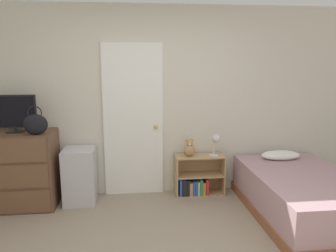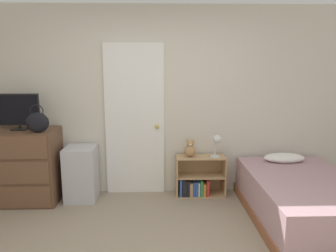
{
  "view_description": "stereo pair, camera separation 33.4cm",
  "coord_description": "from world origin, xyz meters",
  "px_view_note": "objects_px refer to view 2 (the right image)",
  "views": [
    {
      "loc": [
        -0.25,
        -2.4,
        1.81
      ],
      "look_at": [
        0.22,
        1.75,
        0.99
      ],
      "focal_mm": 35.0,
      "sensor_mm": 36.0,
      "label": 1
    },
    {
      "loc": [
        0.09,
        -2.42,
        1.81
      ],
      "look_at": [
        0.22,
        1.75,
        0.99
      ],
      "focal_mm": 35.0,
      "sensor_mm": 36.0,
      "label": 2
    }
  ],
  "objects_px": {
    "tv": "(18,111)",
    "bookshelf": "(197,180)",
    "dresser": "(27,166)",
    "bed": "(304,199)",
    "desk_lamp": "(217,141)",
    "handbag": "(37,122)",
    "teddy_bear": "(190,149)",
    "storage_bin": "(81,173)"
  },
  "relations": [
    {
      "from": "dresser",
      "to": "bookshelf",
      "type": "relative_size",
      "value": 1.44
    },
    {
      "from": "dresser",
      "to": "desk_lamp",
      "type": "relative_size",
      "value": 3.17
    },
    {
      "from": "dresser",
      "to": "teddy_bear",
      "type": "distance_m",
      "value": 2.15
    },
    {
      "from": "storage_bin",
      "to": "teddy_bear",
      "type": "bearing_deg",
      "value": 2.98
    },
    {
      "from": "desk_lamp",
      "to": "tv",
      "type": "bearing_deg",
      "value": -178.06
    },
    {
      "from": "bookshelf",
      "to": "desk_lamp",
      "type": "relative_size",
      "value": 2.19
    },
    {
      "from": "bookshelf",
      "to": "dresser",
      "type": "bearing_deg",
      "value": -176.58
    },
    {
      "from": "storage_bin",
      "to": "desk_lamp",
      "type": "relative_size",
      "value": 2.35
    },
    {
      "from": "tv",
      "to": "bookshelf",
      "type": "xyz_separation_m",
      "value": [
        2.29,
        0.13,
        -0.99
      ]
    },
    {
      "from": "handbag",
      "to": "bookshelf",
      "type": "distance_m",
      "value": 2.21
    },
    {
      "from": "tv",
      "to": "storage_bin",
      "type": "bearing_deg",
      "value": 4.16
    },
    {
      "from": "storage_bin",
      "to": "teddy_bear",
      "type": "distance_m",
      "value": 1.49
    },
    {
      "from": "dresser",
      "to": "storage_bin",
      "type": "bearing_deg",
      "value": 4.84
    },
    {
      "from": "dresser",
      "to": "desk_lamp",
      "type": "bearing_deg",
      "value": 2.09
    },
    {
      "from": "bookshelf",
      "to": "bed",
      "type": "xyz_separation_m",
      "value": [
        1.14,
        -0.78,
        0.05
      ]
    },
    {
      "from": "tv",
      "to": "handbag",
      "type": "height_order",
      "value": "tv"
    },
    {
      "from": "storage_bin",
      "to": "bookshelf",
      "type": "xyz_separation_m",
      "value": [
        1.56,
        0.08,
        -0.15
      ]
    },
    {
      "from": "tv",
      "to": "bookshelf",
      "type": "distance_m",
      "value": 2.5
    },
    {
      "from": "handbag",
      "to": "tv",
      "type": "bearing_deg",
      "value": 148.41
    },
    {
      "from": "dresser",
      "to": "teddy_bear",
      "type": "xyz_separation_m",
      "value": [
        2.14,
        0.13,
        0.17
      ]
    },
    {
      "from": "handbag",
      "to": "bed",
      "type": "height_order",
      "value": "handbag"
    },
    {
      "from": "handbag",
      "to": "teddy_bear",
      "type": "xyz_separation_m",
      "value": [
        1.89,
        0.31,
        -0.44
      ]
    },
    {
      "from": "bookshelf",
      "to": "bed",
      "type": "height_order",
      "value": "bed"
    },
    {
      "from": "storage_bin",
      "to": "teddy_bear",
      "type": "height_order",
      "value": "teddy_bear"
    },
    {
      "from": "teddy_bear",
      "to": "desk_lamp",
      "type": "bearing_deg",
      "value": -6.87
    },
    {
      "from": "tv",
      "to": "handbag",
      "type": "distance_m",
      "value": 0.36
    },
    {
      "from": "teddy_bear",
      "to": "bookshelf",
      "type": "bearing_deg",
      "value": 0.28
    },
    {
      "from": "storage_bin",
      "to": "desk_lamp",
      "type": "distance_m",
      "value": 1.85
    },
    {
      "from": "bed",
      "to": "teddy_bear",
      "type": "bearing_deg",
      "value": 147.95
    },
    {
      "from": "storage_bin",
      "to": "bed",
      "type": "distance_m",
      "value": 2.79
    },
    {
      "from": "dresser",
      "to": "desk_lamp",
      "type": "height_order",
      "value": "dresser"
    },
    {
      "from": "bookshelf",
      "to": "storage_bin",
      "type": "bearing_deg",
      "value": -177.21
    },
    {
      "from": "tv",
      "to": "desk_lamp",
      "type": "relative_size",
      "value": 1.73
    },
    {
      "from": "desk_lamp",
      "to": "handbag",
      "type": "bearing_deg",
      "value": -173.26
    },
    {
      "from": "storage_bin",
      "to": "bookshelf",
      "type": "bearing_deg",
      "value": 2.79
    },
    {
      "from": "storage_bin",
      "to": "bookshelf",
      "type": "distance_m",
      "value": 1.57
    },
    {
      "from": "storage_bin",
      "to": "dresser",
      "type": "bearing_deg",
      "value": -175.16
    },
    {
      "from": "handbag",
      "to": "bookshelf",
      "type": "xyz_separation_m",
      "value": [
        2.0,
        0.31,
        -0.88
      ]
    },
    {
      "from": "tv",
      "to": "handbag",
      "type": "bearing_deg",
      "value": -31.59
    },
    {
      "from": "tv",
      "to": "desk_lamp",
      "type": "xyz_separation_m",
      "value": [
        2.54,
        0.09,
        -0.43
      ]
    },
    {
      "from": "handbag",
      "to": "desk_lamp",
      "type": "distance_m",
      "value": 2.29
    },
    {
      "from": "dresser",
      "to": "bed",
      "type": "height_order",
      "value": "dresser"
    }
  ]
}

